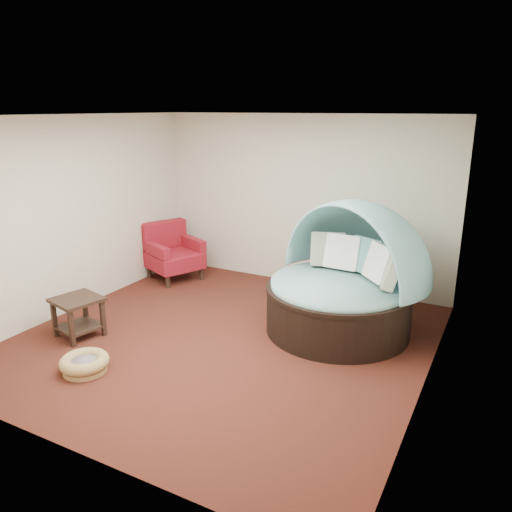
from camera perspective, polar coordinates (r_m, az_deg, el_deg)
The scene contains 10 objects.
floor at distance 6.58m, azimuth -3.69°, elevation -9.44°, with size 5.00×5.00×0.00m, color #491C15.
wall_back at distance 8.28m, azimuth 5.21°, elevation 6.21°, with size 5.00×5.00×0.00m, color beige.
wall_front at distance 4.28m, azimuth -21.79°, elevation -4.99°, with size 5.00×5.00×0.00m, color beige.
wall_left at distance 7.68m, azimuth -20.08°, elevation 4.45°, with size 5.00×5.00×0.00m, color beige.
wall_right at distance 5.28m, azimuth 19.88°, elevation -0.78°, with size 5.00×5.00×0.00m, color beige.
ceiling at distance 5.91m, azimuth -4.21°, elevation 15.73°, with size 5.00×5.00×0.00m, color white.
canopy_daybed at distance 6.67m, azimuth 10.20°, elevation -1.77°, with size 2.56×2.54×1.76m.
pet_basket at distance 6.11m, azimuth -19.00°, elevation -11.52°, with size 0.56×0.56×0.19m.
red_armchair at distance 8.81m, azimuth -9.51°, elevation 0.34°, with size 1.10×1.10×0.98m.
side_table at distance 6.91m, azimuth -19.68°, elevation -6.01°, with size 0.67×0.67×0.53m.
Camera 1 is at (3.12, -5.02, 2.89)m, focal length 35.00 mm.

